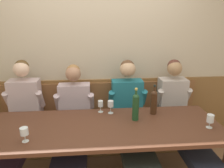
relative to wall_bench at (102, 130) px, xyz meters
The scene contains 14 objects.
room_wall_back 1.15m from the wall_bench, 90.00° to the left, with size 6.80×0.08×2.80m, color beige.
wood_wainscot_panel 0.30m from the wall_bench, 90.00° to the left, with size 6.80×0.03×0.98m, color brown.
wall_bench is the anchor object (origin of this frame).
dining_table 0.83m from the wall_bench, 90.00° to the right, with size 2.49×0.87×0.75m.
person_left_seat 1.13m from the wall_bench, 159.68° to the right, with size 0.49×1.33×1.32m.
person_right_seat 0.63m from the wall_bench, 131.26° to the right, with size 0.52×1.33×1.25m.
person_center_right_seat 0.63m from the wall_bench, 47.28° to the right, with size 0.52×1.33×1.30m.
person_center_left_seat 1.12m from the wall_bench, 20.32° to the right, with size 0.47×1.34×1.30m.
wine_bottle_amber_mid 0.99m from the wall_bench, 39.00° to the right, with size 0.08×0.08×0.36m.
wine_bottle_clear_water 0.96m from the wall_bench, 60.28° to the right, with size 0.07×0.07×0.37m.
wine_glass_mid_right 0.72m from the wall_bench, 77.18° to the right, with size 0.07×0.07×0.16m.
wine_glass_near_bucket 1.34m from the wall_bench, 127.07° to the right, with size 0.07×0.07×0.14m.
wine_glass_by_bottle 1.50m from the wall_bench, 38.45° to the right, with size 0.07×0.07×0.15m.
wine_glass_center_rear 0.68m from the wall_bench, 93.05° to the right, with size 0.06×0.06×0.14m.
Camera 1 is at (-0.08, -1.94, 1.85)m, focal length 34.56 mm.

